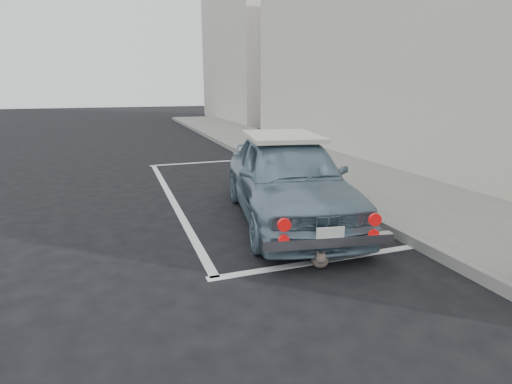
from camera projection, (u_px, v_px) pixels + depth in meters
ground at (273, 251)px, 5.26m from camera, size 80.00×80.00×0.00m
sidewalk at (382, 189)px, 8.09m from camera, size 2.80×40.00×0.15m
shop_building at (448, 29)px, 10.05m from camera, size 3.50×18.00×7.00m
building_far at (248, 54)px, 24.49m from camera, size 3.50×10.00×8.00m
pline_rear at (325, 261)px, 4.96m from camera, size 3.00×0.12×0.01m
pline_front at (204, 162)px, 11.34m from camera, size 3.00×0.12×0.01m
pline_side at (172, 199)px, 7.70m from camera, size 0.12×7.00×0.01m
retro_coupe at (288, 177)px, 6.38m from camera, size 2.29×4.26×1.38m
cat at (320, 258)px, 4.77m from camera, size 0.34×0.44×0.26m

